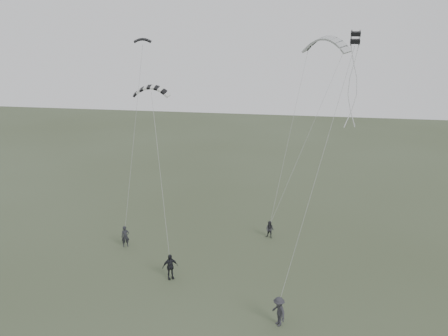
% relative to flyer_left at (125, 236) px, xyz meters
% --- Properties ---
extents(ground, '(140.00, 140.00, 0.00)m').
position_rel_flyer_left_xyz_m(ground, '(7.35, -4.57, -0.87)').
color(ground, '#3A442B').
rests_on(ground, ground).
extents(flyer_left, '(0.76, 0.67, 1.75)m').
position_rel_flyer_left_xyz_m(flyer_left, '(0.00, 0.00, 0.00)').
color(flyer_left, black).
rests_on(flyer_left, ground).
extents(flyer_right, '(0.85, 0.75, 1.48)m').
position_rel_flyer_left_xyz_m(flyer_right, '(11.34, 3.77, -0.13)').
color(flyer_right, '#29282E').
rests_on(flyer_right, ground).
extents(flyer_center, '(1.16, 0.99, 1.87)m').
position_rel_flyer_left_xyz_m(flyer_center, '(5.04, -4.08, 0.06)').
color(flyer_center, black).
rests_on(flyer_center, ground).
extents(flyer_far, '(1.24, 1.36, 1.84)m').
position_rel_flyer_left_xyz_m(flyer_far, '(12.85, -7.88, 0.04)').
color(flyer_far, '#29292F').
rests_on(flyer_far, ground).
extents(kite_dark_small, '(1.49, 0.92, 0.58)m').
position_rel_flyer_left_xyz_m(kite_dark_small, '(0.45, 4.95, 15.26)').
color(kite_dark_small, black).
rests_on(kite_dark_small, flyer_left).
extents(kite_pale_large, '(4.45, 3.61, 1.97)m').
position_rel_flyer_left_xyz_m(kite_pale_large, '(15.17, 9.36, 15.36)').
color(kite_pale_large, '#A3A6A8').
rests_on(kite_pale_large, flyer_right).
extents(kite_striped, '(2.75, 1.13, 1.22)m').
position_rel_flyer_left_xyz_m(kite_striped, '(2.67, 0.31, 11.97)').
color(kite_striped, black).
rests_on(kite_striped, flyer_center).
extents(kite_box, '(0.58, 0.67, 0.76)m').
position_rel_flyer_left_xyz_m(kite_box, '(16.50, -1.66, 15.40)').
color(kite_box, black).
rests_on(kite_box, flyer_far).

